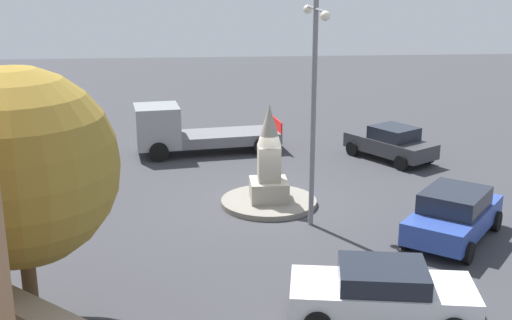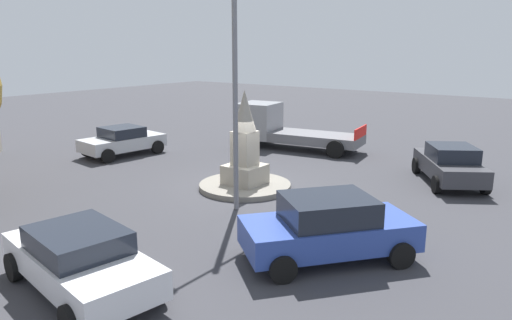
# 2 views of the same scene
# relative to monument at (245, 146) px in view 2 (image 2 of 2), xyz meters

# --- Properties ---
(ground_plane) EXTENTS (80.00, 80.00, 0.00)m
(ground_plane) POSITION_rel_monument_xyz_m (0.00, 0.00, -1.60)
(ground_plane) COLOR #38383D
(traffic_island) EXTENTS (3.36, 3.36, 0.19)m
(traffic_island) POSITION_rel_monument_xyz_m (0.00, 0.00, -1.50)
(traffic_island) COLOR gray
(traffic_island) RESTS_ON ground
(monument) EXTENTS (1.29, 1.29, 3.41)m
(monument) POSITION_rel_monument_xyz_m (0.00, 0.00, 0.00)
(monument) COLOR #9E9687
(monument) RESTS_ON traffic_island
(streetlamp) EXTENTS (3.30, 0.28, 7.28)m
(streetlamp) POSITION_rel_monument_xyz_m (1.96, 1.16, 2.83)
(streetlamp) COLOR slate
(streetlamp) RESTS_ON ground
(car_blue_passing) EXTENTS (4.37, 4.04, 1.59)m
(car_blue_passing) POSITION_rel_monument_xyz_m (3.52, 5.28, -0.78)
(car_blue_passing) COLOR #2D479E
(car_blue_passing) RESTS_ON ground
(car_silver_parked_right) EXTENTS (4.01, 2.42, 1.37)m
(car_silver_parked_right) POSITION_rel_monument_xyz_m (-0.90, -8.07, -0.89)
(car_silver_parked_right) COLOR #B7BABF
(car_silver_parked_right) RESTS_ON ground
(car_white_approaching) EXTENTS (2.56, 4.50, 1.39)m
(car_white_approaching) POSITION_rel_monument_xyz_m (8.04, 1.82, -0.87)
(car_white_approaching) COLOR silver
(car_white_approaching) RESTS_ON ground
(car_dark_grey_waiting) EXTENTS (4.27, 3.56, 1.49)m
(car_dark_grey_waiting) POSITION_rel_monument_xyz_m (-5.13, 5.81, -0.84)
(car_dark_grey_waiting) COLOR #38383D
(car_dark_grey_waiting) RESTS_ON ground
(truck_grey_near_island) EXTENTS (3.04, 6.61, 2.23)m
(truck_grey_near_island) POSITION_rel_monument_xyz_m (-6.87, -2.96, -0.57)
(truck_grey_near_island) COLOR gray
(truck_grey_near_island) RESTS_ON ground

